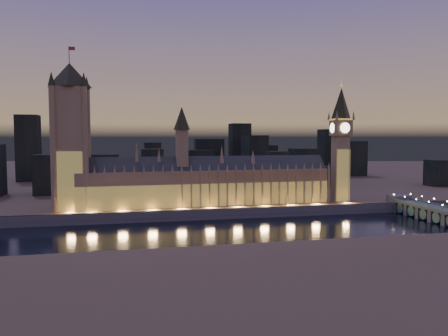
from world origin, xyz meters
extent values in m
plane|color=black|center=(0.00, 0.00, 0.00)|extent=(2000.00, 2000.00, 0.00)
cube|color=brown|center=(0.00, 520.00, 4.00)|extent=(2000.00, 960.00, 8.00)
cube|color=#414546|center=(0.00, 41.00, 4.00)|extent=(2000.00, 2.50, 8.00)
cube|color=olive|center=(-7.29, 62.00, 22.00)|extent=(200.49, 25.72, 28.00)
cube|color=#AE9B45|center=(-7.29, 51.75, 17.00)|extent=(200.00, 0.50, 18.00)
cube|color=#1E2628|center=(-7.29, 62.00, 39.00)|extent=(200.38, 21.98, 16.26)
cube|color=olive|center=(-27.29, 62.00, 52.00)|extent=(9.00, 9.00, 32.00)
cone|color=#262B17|center=(-27.29, 62.00, 77.00)|extent=(13.00, 13.00, 18.00)
cube|color=olive|center=(-107.29, 51.40, 22.00)|extent=(1.20, 1.20, 28.00)
cone|color=olive|center=(-107.29, 52.00, 39.00)|extent=(2.00, 2.00, 6.00)
cube|color=olive|center=(-100.15, 51.40, 22.00)|extent=(1.20, 1.20, 28.00)
cone|color=olive|center=(-100.15, 52.00, 39.00)|extent=(2.00, 2.00, 6.00)
cube|color=olive|center=(-93.01, 51.40, 22.00)|extent=(1.20, 1.20, 28.00)
cone|color=olive|center=(-93.01, 52.00, 39.00)|extent=(2.00, 2.00, 6.00)
cube|color=olive|center=(-85.86, 51.40, 22.00)|extent=(1.20, 1.20, 28.00)
cone|color=olive|center=(-85.86, 52.00, 39.00)|extent=(2.00, 2.00, 6.00)
cube|color=olive|center=(-78.72, 51.40, 22.00)|extent=(1.20, 1.20, 28.00)
cone|color=olive|center=(-78.72, 52.00, 39.00)|extent=(2.00, 2.00, 6.00)
cube|color=olive|center=(-71.58, 51.40, 22.00)|extent=(1.20, 1.20, 28.00)
cone|color=olive|center=(-71.58, 52.00, 39.00)|extent=(2.00, 2.00, 6.00)
cube|color=olive|center=(-64.44, 51.40, 22.00)|extent=(1.20, 1.20, 28.00)
cone|color=olive|center=(-64.44, 52.00, 39.00)|extent=(2.00, 2.00, 6.00)
cube|color=olive|center=(-57.29, 51.40, 22.00)|extent=(1.20, 1.20, 28.00)
cone|color=olive|center=(-57.29, 52.00, 39.00)|extent=(2.00, 2.00, 6.00)
cube|color=olive|center=(-50.15, 51.40, 22.00)|extent=(1.20, 1.20, 28.00)
cone|color=olive|center=(-50.15, 52.00, 39.00)|extent=(2.00, 2.00, 6.00)
cube|color=olive|center=(-43.01, 51.40, 22.00)|extent=(1.20, 1.20, 28.00)
cone|color=olive|center=(-43.01, 52.00, 39.00)|extent=(2.00, 2.00, 6.00)
cube|color=olive|center=(-35.86, 51.40, 22.00)|extent=(1.20, 1.20, 28.00)
cone|color=olive|center=(-35.86, 52.00, 39.00)|extent=(2.00, 2.00, 6.00)
cube|color=olive|center=(-28.72, 51.40, 22.00)|extent=(1.20, 1.20, 28.00)
cone|color=olive|center=(-28.72, 52.00, 39.00)|extent=(2.00, 2.00, 6.00)
cube|color=olive|center=(-21.58, 51.40, 22.00)|extent=(1.20, 1.20, 28.00)
cone|color=olive|center=(-21.58, 52.00, 39.00)|extent=(2.00, 2.00, 6.00)
cube|color=olive|center=(-14.44, 51.40, 22.00)|extent=(1.20, 1.20, 28.00)
cone|color=olive|center=(-14.44, 52.00, 39.00)|extent=(2.00, 2.00, 6.00)
cube|color=olive|center=(-7.29, 51.40, 22.00)|extent=(1.20, 1.20, 28.00)
cone|color=olive|center=(-7.29, 52.00, 39.00)|extent=(2.00, 2.00, 6.00)
cube|color=olive|center=(-0.15, 51.40, 22.00)|extent=(1.20, 1.20, 28.00)
cone|color=olive|center=(-0.15, 52.00, 39.00)|extent=(2.00, 2.00, 6.00)
cube|color=olive|center=(6.99, 51.40, 22.00)|extent=(1.20, 1.20, 28.00)
cone|color=olive|center=(6.99, 52.00, 39.00)|extent=(2.00, 2.00, 6.00)
cube|color=olive|center=(14.14, 51.40, 22.00)|extent=(1.20, 1.20, 28.00)
cone|color=olive|center=(14.14, 52.00, 39.00)|extent=(2.00, 2.00, 6.00)
cube|color=olive|center=(21.28, 51.40, 22.00)|extent=(1.20, 1.20, 28.00)
cone|color=olive|center=(21.28, 52.00, 39.00)|extent=(2.00, 2.00, 6.00)
cube|color=olive|center=(28.42, 51.40, 22.00)|extent=(1.20, 1.20, 28.00)
cone|color=olive|center=(28.42, 52.00, 39.00)|extent=(2.00, 2.00, 6.00)
cube|color=olive|center=(35.56, 51.40, 22.00)|extent=(1.20, 1.20, 28.00)
cone|color=olive|center=(35.56, 52.00, 39.00)|extent=(2.00, 2.00, 6.00)
cube|color=olive|center=(42.71, 51.40, 22.00)|extent=(1.20, 1.20, 28.00)
cone|color=olive|center=(42.71, 52.00, 39.00)|extent=(2.00, 2.00, 6.00)
cube|color=olive|center=(49.85, 51.40, 22.00)|extent=(1.20, 1.20, 28.00)
cone|color=olive|center=(49.85, 52.00, 39.00)|extent=(2.00, 2.00, 6.00)
cube|color=olive|center=(56.99, 51.40, 22.00)|extent=(1.20, 1.20, 28.00)
cone|color=olive|center=(56.99, 52.00, 39.00)|extent=(2.00, 2.00, 6.00)
cube|color=olive|center=(64.14, 51.40, 22.00)|extent=(1.20, 1.20, 28.00)
cone|color=olive|center=(64.14, 52.00, 39.00)|extent=(2.00, 2.00, 6.00)
cube|color=olive|center=(71.28, 51.40, 22.00)|extent=(1.20, 1.20, 28.00)
cone|color=olive|center=(71.28, 52.00, 39.00)|extent=(2.00, 2.00, 6.00)
cube|color=olive|center=(78.42, 51.40, 22.00)|extent=(1.20, 1.20, 28.00)
cone|color=olive|center=(78.42, 52.00, 39.00)|extent=(2.00, 2.00, 6.00)
cube|color=olive|center=(85.56, 51.40, 22.00)|extent=(1.20, 1.20, 28.00)
cone|color=olive|center=(85.56, 52.00, 39.00)|extent=(2.00, 2.00, 6.00)
cube|color=olive|center=(92.71, 51.40, 22.00)|extent=(1.20, 1.20, 28.00)
cone|color=olive|center=(92.71, 52.00, 39.00)|extent=(2.00, 2.00, 6.00)
cone|color=olive|center=(-62.29, 62.00, 49.00)|extent=(4.40, 4.40, 18.00)
cone|color=olive|center=(-45.29, 62.00, 47.00)|extent=(4.40, 4.40, 14.00)
cone|color=olive|center=(4.71, 62.00, 48.00)|extent=(4.40, 4.40, 16.00)
cone|color=olive|center=(30.71, 62.00, 46.00)|extent=(4.40, 4.40, 12.00)
cube|color=olive|center=(-110.00, 62.00, 53.40)|extent=(22.99, 22.99, 90.81)
cube|color=#AE9B45|center=(-110.00, 50.80, 30.00)|extent=(22.00, 0.50, 44.00)
cone|color=#262B17|center=(-110.00, 62.00, 107.81)|extent=(31.68, 31.68, 18.00)
cylinder|color=black|center=(-110.00, 62.00, 122.81)|extent=(0.50, 0.50, 12.00)
cube|color=red|center=(-107.80, 62.00, 127.31)|extent=(4.00, 0.15, 2.50)
cylinder|color=olive|center=(-121.00, 51.00, 53.40)|extent=(4.40, 4.40, 90.81)
cone|color=#262B17|center=(-121.00, 51.00, 103.81)|extent=(5.20, 5.20, 10.00)
cylinder|color=olive|center=(-121.00, 73.00, 53.40)|extent=(4.40, 4.40, 90.81)
cone|color=#262B17|center=(-121.00, 73.00, 103.81)|extent=(5.20, 5.20, 10.00)
cylinder|color=olive|center=(-99.00, 51.00, 53.40)|extent=(4.40, 4.40, 90.81)
cone|color=#262B17|center=(-99.00, 51.00, 103.81)|extent=(5.20, 5.20, 10.00)
cylinder|color=olive|center=(-99.00, 73.00, 53.40)|extent=(4.40, 4.40, 90.81)
cone|color=#262B17|center=(-99.00, 73.00, 103.81)|extent=(5.20, 5.20, 10.00)
cube|color=olive|center=(108.00, 62.00, 35.74)|extent=(13.02, 13.02, 55.47)
cube|color=#AE9B45|center=(108.00, 55.80, 30.00)|extent=(12.00, 0.50, 44.00)
cube|color=olive|center=(108.00, 62.00, 70.04)|extent=(15.00, 15.00, 13.14)
cube|color=#F2C64C|center=(108.00, 62.00, 77.21)|extent=(15.75, 15.75, 1.20)
cone|color=#262B17|center=(108.00, 62.00, 90.81)|extent=(18.00, 18.00, 26.00)
sphere|color=#F2C64C|center=(108.00, 62.00, 105.31)|extent=(2.80, 2.80, 2.80)
cylinder|color=#F2C64C|center=(108.00, 62.00, 107.81)|extent=(0.40, 0.40, 5.00)
cylinder|color=#FFF2BF|center=(108.00, 54.25, 70.04)|extent=(8.40, 0.50, 8.40)
cylinder|color=#FFF2BF|center=(108.00, 69.75, 70.04)|extent=(8.40, 0.50, 8.40)
cylinder|color=#FFF2BF|center=(100.25, 62.00, 70.04)|extent=(0.50, 8.40, 8.40)
cylinder|color=#FFF2BF|center=(115.75, 62.00, 70.04)|extent=(0.50, 8.40, 8.40)
cone|color=olive|center=(100.50, 54.50, 80.61)|extent=(2.60, 2.60, 8.00)
cone|color=olive|center=(100.50, 69.50, 80.61)|extent=(2.60, 2.60, 8.00)
cone|color=olive|center=(115.50, 54.50, 80.61)|extent=(2.60, 2.60, 8.00)
cone|color=olive|center=(115.50, 69.50, 80.61)|extent=(2.60, 2.60, 8.00)
cube|color=#414546|center=(153.41, -10.00, 9.50)|extent=(16.27, 100.00, 1.60)
cube|color=#346654|center=(145.67, -10.00, 10.90)|extent=(0.80, 100.00, 1.60)
cube|color=#414546|center=(153.41, 45.00, 8.75)|extent=(16.27, 12.00, 9.50)
cylinder|color=black|center=(145.67, -17.14, 12.70)|extent=(0.30, 0.30, 4.40)
sphere|color=#FFD88C|center=(145.67, -17.14, 15.00)|extent=(1.00, 1.00, 1.00)
cube|color=#414546|center=(153.41, -2.86, 4.35)|extent=(14.65, 4.00, 9.50)
cylinder|color=black|center=(145.67, -2.86, 12.70)|extent=(0.30, 0.30, 4.40)
sphere|color=#FFD88C|center=(145.67, -2.86, 15.00)|extent=(1.00, 1.00, 1.00)
cylinder|color=black|center=(161.15, -2.86, 12.70)|extent=(0.30, 0.30, 4.40)
sphere|color=#FFD88C|center=(161.15, -2.86, 15.00)|extent=(1.00, 1.00, 1.00)
cube|color=#414546|center=(153.41, 11.43, 4.35)|extent=(14.65, 4.00, 9.50)
cylinder|color=black|center=(145.67, 11.43, 12.70)|extent=(0.30, 0.30, 4.40)
sphere|color=#FFD88C|center=(145.67, 11.43, 15.00)|extent=(1.00, 1.00, 1.00)
cylinder|color=black|center=(161.15, 11.43, 12.70)|extent=(0.30, 0.30, 4.40)
sphere|color=#FFD88C|center=(161.15, 11.43, 15.00)|extent=(1.00, 1.00, 1.00)
cube|color=#414546|center=(153.41, 25.71, 4.35)|extent=(14.65, 4.00, 9.50)
cylinder|color=black|center=(145.67, 25.71, 12.70)|extent=(0.30, 0.30, 4.40)
sphere|color=#FFD88C|center=(145.67, 25.71, 15.00)|extent=(1.00, 1.00, 1.00)
cylinder|color=black|center=(161.15, 25.71, 12.70)|extent=(0.30, 0.30, 4.40)
sphere|color=#FFD88C|center=(161.15, 25.71, 15.00)|extent=(1.00, 1.00, 1.00)
cube|color=#414546|center=(153.41, 40.00, 4.35)|extent=(14.65, 4.00, 9.50)
cylinder|color=black|center=(145.67, 40.00, 12.70)|extent=(0.30, 0.30, 4.40)
sphere|color=#FFD88C|center=(145.67, 40.00, 15.00)|extent=(1.00, 1.00, 1.00)
cylinder|color=black|center=(161.15, 40.00, 12.70)|extent=(0.30, 0.30, 4.40)
sphere|color=#FFD88C|center=(161.15, 40.00, 15.00)|extent=(1.00, 1.00, 1.00)
cylinder|color=#346654|center=(153.41, -10.00, 4.70)|extent=(14.32, 8.00, 8.00)
cylinder|color=#346654|center=(153.41, 4.29, 4.70)|extent=(14.32, 8.00, 8.00)
cylinder|color=#346654|center=(153.41, 18.57, 4.70)|extent=(14.32, 8.00, 8.00)
cylinder|color=#346654|center=(153.41, 32.86, 4.70)|extent=(14.32, 8.00, 8.00)
cube|color=#414546|center=(93.41, -58.00, 0.30)|extent=(44.82, 15.19, 0.60)
cube|color=silver|center=(93.41, -58.00, 1.20)|extent=(36.99, 12.09, 2.40)
cube|color=silver|center=(93.41, -58.00, 3.40)|extent=(23.80, 8.86, 2.20)
cube|color=black|center=(29.50, 130.59, 16.98)|extent=(19.03, 19.80, 17.96)
cube|color=black|center=(236.61, 284.12, 32.52)|extent=(42.59, 22.95, 49.04)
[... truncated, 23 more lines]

